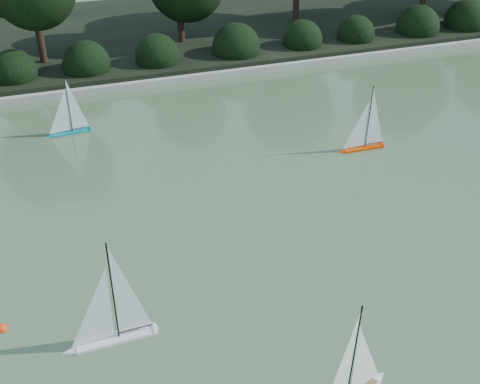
{
  "coord_description": "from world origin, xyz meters",
  "views": [
    {
      "loc": [
        -3.11,
        -5.82,
        5.97
      ],
      "look_at": [
        -0.35,
        2.17,
        0.7
      ],
      "focal_mm": 45.0,
      "sensor_mm": 36.0,
      "label": 1
    }
  ],
  "objects_px": {
    "sailboat_white_a": "(106,327)",
    "sailboat_orange": "(360,139)",
    "race_buoy": "(2,329)",
    "sailboat_white_b": "(355,382)",
    "sailboat_teal": "(66,125)"
  },
  "relations": [
    {
      "from": "sailboat_white_b",
      "to": "sailboat_orange",
      "type": "bearing_deg",
      "value": 60.7
    },
    {
      "from": "sailboat_orange",
      "to": "race_buoy",
      "type": "relative_size",
      "value": 9.52
    },
    {
      "from": "sailboat_orange",
      "to": "sailboat_teal",
      "type": "bearing_deg",
      "value": 154.27
    },
    {
      "from": "sailboat_white_a",
      "to": "sailboat_white_b",
      "type": "distance_m",
      "value": 3.27
    },
    {
      "from": "sailboat_orange",
      "to": "sailboat_teal",
      "type": "distance_m",
      "value": 6.41
    },
    {
      "from": "sailboat_white_b",
      "to": "sailboat_teal",
      "type": "xyz_separation_m",
      "value": [
        -2.6,
        8.46,
        -0.04
      ]
    },
    {
      "from": "sailboat_orange",
      "to": "race_buoy",
      "type": "height_order",
      "value": "sailboat_orange"
    },
    {
      "from": "sailboat_teal",
      "to": "race_buoy",
      "type": "xyz_separation_m",
      "value": [
        -1.43,
        -5.87,
        -0.22
      ]
    },
    {
      "from": "sailboat_white_a",
      "to": "race_buoy",
      "type": "xyz_separation_m",
      "value": [
        -1.34,
        0.71,
        -0.28
      ]
    },
    {
      "from": "sailboat_white_b",
      "to": "race_buoy",
      "type": "bearing_deg",
      "value": 147.28
    },
    {
      "from": "sailboat_white_b",
      "to": "sailboat_white_a",
      "type": "bearing_deg",
      "value": 145.03
    },
    {
      "from": "sailboat_white_a",
      "to": "sailboat_orange",
      "type": "distance_m",
      "value": 6.99
    },
    {
      "from": "sailboat_white_b",
      "to": "race_buoy",
      "type": "distance_m",
      "value": 4.79
    },
    {
      "from": "sailboat_white_b",
      "to": "sailboat_orange",
      "type": "relative_size",
      "value": 1.1
    },
    {
      "from": "race_buoy",
      "to": "sailboat_teal",
      "type": "bearing_deg",
      "value": 76.33
    }
  ]
}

